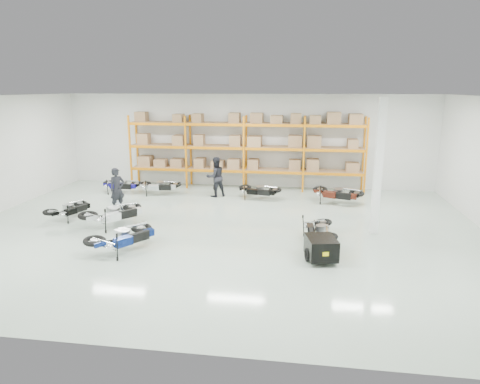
% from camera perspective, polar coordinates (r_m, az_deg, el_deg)
% --- Properties ---
extents(room, '(18.00, 18.00, 18.00)m').
position_cam_1_polar(room, '(14.25, -2.80, 3.48)').
color(room, '#A7BAAB').
rests_on(room, ground).
extents(pallet_rack, '(11.28, 0.98, 3.62)m').
position_cam_1_polar(pallet_rack, '(20.55, 0.66, 6.67)').
color(pallet_rack, orange).
rests_on(pallet_rack, ground).
extents(structural_column, '(0.25, 0.25, 4.50)m').
position_cam_1_polar(structural_column, '(14.70, 17.95, 3.14)').
color(structural_column, white).
rests_on(structural_column, ground).
extents(moto_blue_centre, '(1.87, 2.12, 1.24)m').
position_cam_1_polar(moto_blue_centre, '(13.24, -15.33, -5.25)').
color(moto_blue_centre, '#07174D').
rests_on(moto_blue_centre, ground).
extents(moto_silver_left, '(2.05, 2.15, 1.29)m').
position_cam_1_polar(moto_silver_left, '(15.69, -16.51, -2.28)').
color(moto_silver_left, silver).
rests_on(moto_silver_left, ground).
extents(moto_black_far_left, '(1.31, 1.79, 1.04)m').
position_cam_1_polar(moto_black_far_left, '(17.14, -21.82, -1.78)').
color(moto_black_far_left, black).
rests_on(moto_black_far_left, ground).
extents(moto_touring_right, '(0.94, 1.74, 1.09)m').
position_cam_1_polar(moto_touring_right, '(13.80, 10.53, -4.52)').
color(moto_touring_right, black).
rests_on(moto_touring_right, ground).
extents(trailer, '(0.97, 1.71, 0.69)m').
position_cam_1_polar(trailer, '(12.33, 10.76, -7.31)').
color(trailer, black).
rests_on(trailer, ground).
extents(moto_back_a, '(1.65, 0.83, 1.07)m').
position_cam_1_polar(moto_back_a, '(20.61, -15.61, 1.24)').
color(moto_back_a, navy).
rests_on(moto_back_a, ground).
extents(moto_back_b, '(1.77, 0.99, 1.11)m').
position_cam_1_polar(moto_back_b, '(19.94, -10.76, 1.15)').
color(moto_back_b, '#ACAFB5').
rests_on(moto_back_b, ground).
extents(moto_back_c, '(1.83, 1.20, 1.09)m').
position_cam_1_polar(moto_back_c, '(18.77, 2.46, 0.58)').
color(moto_back_c, black).
rests_on(moto_back_c, ground).
extents(moto_back_d, '(2.10, 1.53, 1.23)m').
position_cam_1_polar(moto_back_d, '(18.48, 12.75, 0.24)').
color(moto_back_d, '#43150D').
rests_on(moto_back_d, ground).
extents(person_left, '(0.71, 0.75, 1.72)m').
position_cam_1_polar(person_left, '(17.64, -16.04, 0.34)').
color(person_left, black).
rests_on(person_left, ground).
extents(person_back, '(1.11, 1.06, 1.80)m').
position_cam_1_polar(person_back, '(19.16, -3.28, 2.02)').
color(person_back, black).
rests_on(person_back, ground).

